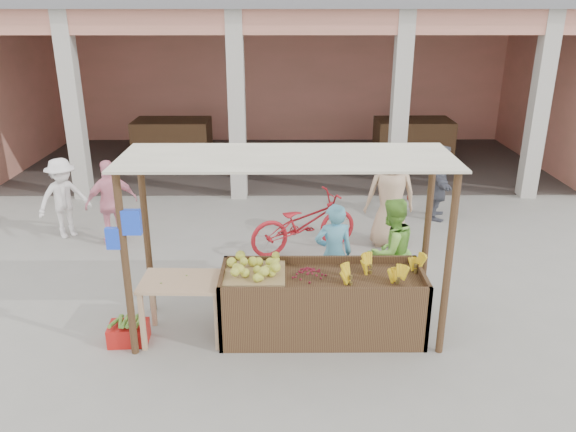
{
  "coord_description": "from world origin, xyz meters",
  "views": [
    {
      "loc": [
        0.02,
        -6.42,
        4.07
      ],
      "look_at": [
        0.07,
        1.2,
        1.2
      ],
      "focal_mm": 35.0,
      "sensor_mm": 36.0,
      "label": 1
    }
  ],
  "objects_px": {
    "fruit_stall": "(322,306)",
    "vendor_blue": "(334,251)",
    "side_table": "(182,290)",
    "motorcycle": "(304,222)",
    "red_crate": "(129,333)",
    "vendor_green": "(391,249)"
  },
  "relations": [
    {
      "from": "fruit_stall",
      "to": "vendor_blue",
      "type": "height_order",
      "value": "vendor_blue"
    },
    {
      "from": "red_crate",
      "to": "vendor_green",
      "type": "relative_size",
      "value": 0.3
    },
    {
      "from": "fruit_stall",
      "to": "vendor_green",
      "type": "bearing_deg",
      "value": 39.31
    },
    {
      "from": "motorcycle",
      "to": "vendor_green",
      "type": "bearing_deg",
      "value": -170.56
    },
    {
      "from": "red_crate",
      "to": "vendor_blue",
      "type": "bearing_deg",
      "value": 17.47
    },
    {
      "from": "side_table",
      "to": "red_crate",
      "type": "relative_size",
      "value": 2.11
    },
    {
      "from": "side_table",
      "to": "vendor_blue",
      "type": "height_order",
      "value": "vendor_blue"
    },
    {
      "from": "red_crate",
      "to": "fruit_stall",
      "type": "bearing_deg",
      "value": 1.3
    },
    {
      "from": "side_table",
      "to": "vendor_blue",
      "type": "distance_m",
      "value": 2.2
    },
    {
      "from": "side_table",
      "to": "motorcycle",
      "type": "height_order",
      "value": "motorcycle"
    },
    {
      "from": "vendor_blue",
      "to": "motorcycle",
      "type": "xyz_separation_m",
      "value": [
        -0.36,
        1.83,
        -0.27
      ]
    },
    {
      "from": "fruit_stall",
      "to": "red_crate",
      "type": "xyz_separation_m",
      "value": [
        -2.48,
        -0.21,
        -0.27
      ]
    },
    {
      "from": "side_table",
      "to": "vendor_blue",
      "type": "bearing_deg",
      "value": 26.37
    },
    {
      "from": "red_crate",
      "to": "vendor_green",
      "type": "height_order",
      "value": "vendor_green"
    },
    {
      "from": "red_crate",
      "to": "motorcycle",
      "type": "bearing_deg",
      "value": 47.24
    },
    {
      "from": "fruit_stall",
      "to": "red_crate",
      "type": "distance_m",
      "value": 2.51
    },
    {
      "from": "fruit_stall",
      "to": "vendor_blue",
      "type": "bearing_deg",
      "value": 75.56
    },
    {
      "from": "vendor_blue",
      "to": "vendor_green",
      "type": "height_order",
      "value": "vendor_green"
    },
    {
      "from": "vendor_blue",
      "to": "motorcycle",
      "type": "relative_size",
      "value": 0.78
    },
    {
      "from": "fruit_stall",
      "to": "vendor_green",
      "type": "distance_m",
      "value": 1.39
    },
    {
      "from": "side_table",
      "to": "vendor_blue",
      "type": "relative_size",
      "value": 0.64
    },
    {
      "from": "fruit_stall",
      "to": "side_table",
      "type": "height_order",
      "value": "side_table"
    }
  ]
}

